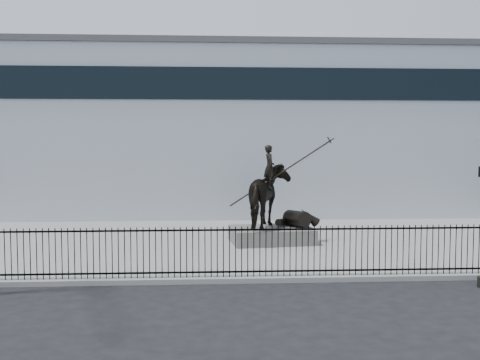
{
  "coord_description": "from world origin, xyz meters",
  "views": [
    {
      "loc": [
        -0.85,
        -15.06,
        4.16
      ],
      "look_at": [
        0.39,
        6.0,
        2.69
      ],
      "focal_mm": 42.0,
      "sensor_mm": 36.0,
      "label": 1
    }
  ],
  "objects": [
    {
      "name": "building",
      "position": [
        0.0,
        20.0,
        4.5
      ],
      "size": [
        44.0,
        14.0,
        9.0
      ],
      "primitive_type": "cube",
      "color": "#B6BCC7",
      "rests_on": "ground"
    },
    {
      "name": "statue_plinth",
      "position": [
        1.68,
        6.78,
        0.45
      ],
      "size": [
        3.38,
        2.52,
        0.59
      ],
      "primitive_type": "cube",
      "rotation": [
        0.0,
        0.0,
        0.12
      ],
      "color": "#595651",
      "rests_on": "plaza"
    },
    {
      "name": "ground",
      "position": [
        0.0,
        0.0,
        0.0
      ],
      "size": [
        120.0,
        120.0,
        0.0
      ],
      "primitive_type": "plane",
      "color": "black",
      "rests_on": "ground"
    },
    {
      "name": "picket_fence",
      "position": [
        0.0,
        1.25,
        0.9
      ],
      "size": [
        22.1,
        0.1,
        1.5
      ],
      "color": "black",
      "rests_on": "plaza"
    },
    {
      "name": "equestrian_statue",
      "position": [
        1.74,
        6.79,
        1.98
      ],
      "size": [
        4.02,
        2.73,
        3.43
      ],
      "rotation": [
        0.0,
        0.0,
        0.12
      ],
      "color": "black",
      "rests_on": "statue_plinth"
    },
    {
      "name": "plaza",
      "position": [
        0.0,
        7.0,
        0.07
      ],
      "size": [
        30.0,
        12.0,
        0.15
      ],
      "primitive_type": "cube",
      "color": "gray",
      "rests_on": "ground"
    }
  ]
}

